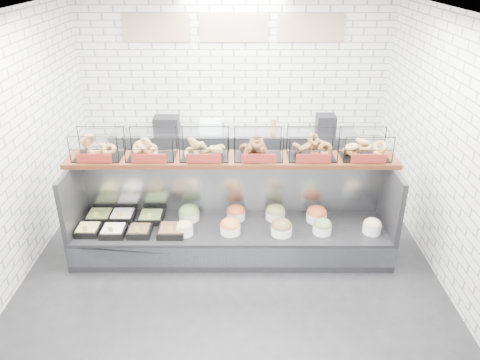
{
  "coord_description": "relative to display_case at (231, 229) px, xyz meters",
  "views": [
    {
      "loc": [
        0.12,
        -4.82,
        3.53
      ],
      "look_at": [
        0.1,
        0.45,
        0.98
      ],
      "focal_mm": 35.0,
      "sensor_mm": 36.0,
      "label": 1
    }
  ],
  "objects": [
    {
      "name": "ground",
      "position": [
        0.01,
        -0.34,
        -0.33
      ],
      "size": [
        5.5,
        5.5,
        0.0
      ],
      "primitive_type": "plane",
      "color": "black",
      "rests_on": "ground"
    },
    {
      "name": "room_shell",
      "position": [
        0.01,
        0.26,
        1.73
      ],
      "size": [
        5.02,
        5.51,
        3.01
      ],
      "color": "white",
      "rests_on": "ground"
    },
    {
      "name": "bagel_shelf",
      "position": [
        0.01,
        0.18,
        1.06
      ],
      "size": [
        4.1,
        0.5,
        0.4
      ],
      "color": "#3B190C",
      "rests_on": "display_case"
    },
    {
      "name": "prep_counter",
      "position": [
        0.01,
        2.09,
        0.14
      ],
      "size": [
        4.0,
        0.6,
        1.2
      ],
      "color": "#93969B",
      "rests_on": "ground"
    },
    {
      "name": "display_case",
      "position": [
        0.0,
        0.0,
        0.0
      ],
      "size": [
        4.0,
        0.9,
        1.2
      ],
      "color": "black",
      "rests_on": "ground"
    }
  ]
}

